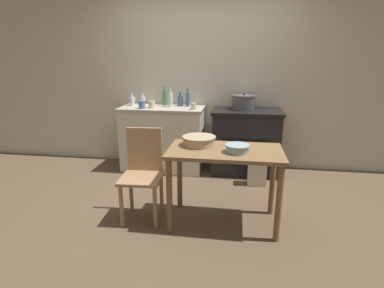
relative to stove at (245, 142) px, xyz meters
name	(u,v)px	position (x,y,z in m)	size (l,w,h in m)	color
ground_plane	(184,211)	(-0.66, -1.28, -0.45)	(14.00, 14.00, 0.00)	brown
wall_back	(203,80)	(-0.66, 0.31, 0.82)	(8.00, 0.07, 2.55)	beige
counter_cabinet	(163,138)	(-1.19, -0.02, 0.01)	(1.18, 0.61, 0.92)	beige
stove	(245,142)	(0.00, 0.00, 0.00)	(0.96, 0.58, 0.90)	black
work_table	(225,162)	(-0.23, -1.44, 0.19)	(1.08, 0.60, 0.77)	olive
chair	(143,171)	(-1.05, -1.42, 0.04)	(0.42, 0.42, 0.92)	#A87F56
flour_sack	(257,170)	(0.15, -0.43, -0.26)	(0.23, 0.16, 0.39)	beige
stock_pot	(243,102)	(-0.05, 0.07, 0.55)	(0.33, 0.33, 0.22)	#4C4C51
mixing_bowl_large	(199,140)	(-0.49, -1.33, 0.37)	(0.33, 0.33, 0.09)	tan
mixing_bowl_small	(237,148)	(-0.12, -1.50, 0.36)	(0.23, 0.23, 0.07)	#93A8B2
bottle_far_left	(170,99)	(-1.08, 0.02, 0.58)	(0.07, 0.07, 0.28)	silver
bottle_left	(165,98)	(-1.19, 0.16, 0.58)	(0.08, 0.08, 0.28)	#517F5B
bottle_mid_left	(180,100)	(-0.96, 0.11, 0.55)	(0.08, 0.08, 0.21)	#3D5675
bottle_center_left	(143,100)	(-1.54, 0.18, 0.53)	(0.07, 0.07, 0.16)	silver
bottle_center	(132,101)	(-1.66, 0.05, 0.53)	(0.08, 0.08, 0.17)	silver
bottle_center_right	(188,99)	(-0.84, 0.10, 0.57)	(0.06, 0.06, 0.26)	#3D5675
cup_mid_right	(142,105)	(-1.43, -0.20, 0.52)	(0.09, 0.09, 0.10)	#4C6B99
cup_right	(152,104)	(-1.32, -0.12, 0.52)	(0.09, 0.09, 0.10)	beige
cup_far_right	(194,106)	(-0.72, -0.17, 0.51)	(0.07, 0.07, 0.09)	beige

